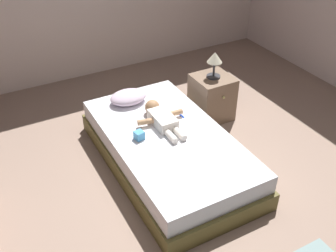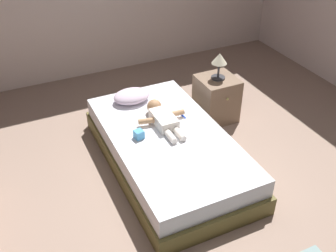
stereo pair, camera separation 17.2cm
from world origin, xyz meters
name	(u,v)px [view 1 (the left image)]	position (x,y,z in m)	size (l,w,h in m)	color
ground_plane	(186,212)	(0.00, 0.00, 0.00)	(8.00, 8.00, 0.00)	gray
bed	(168,150)	(0.17, 0.65, 0.18)	(1.10, 2.03, 0.37)	brown
pillow	(128,97)	(0.08, 1.39, 0.44)	(0.40, 0.30, 0.13)	silver
baby	(161,118)	(0.21, 0.87, 0.43)	(0.50, 0.66, 0.15)	white
toothbrush	(180,114)	(0.45, 0.90, 0.38)	(0.03, 0.13, 0.02)	blue
nightstand	(212,97)	(1.05, 1.20, 0.26)	(0.42, 0.45, 0.53)	#7E644E
lamp	(215,60)	(1.05, 1.20, 0.74)	(0.17, 0.17, 0.31)	#333338
toy_block	(139,135)	(-0.10, 0.72, 0.42)	(0.10, 0.10, 0.08)	#4FA5E2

